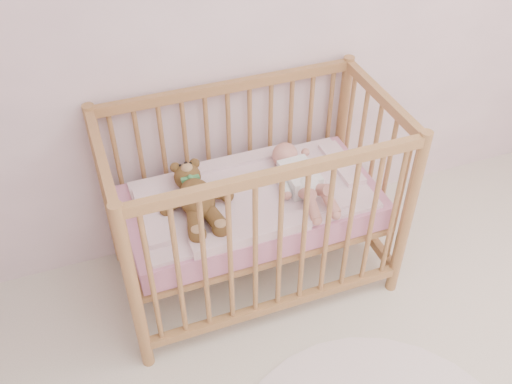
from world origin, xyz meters
name	(u,v)px	position (x,y,z in m)	size (l,w,h in m)	color
crib	(252,204)	(-0.39, 1.60, 0.50)	(1.36, 0.76, 1.00)	#B17C4B
mattress	(252,207)	(-0.39, 1.60, 0.49)	(1.22, 0.62, 0.13)	#CC7F9C
blanket	(252,195)	(-0.39, 1.60, 0.56)	(1.10, 0.58, 0.06)	pink
baby	(300,175)	(-0.15, 1.58, 0.64)	(0.28, 0.58, 0.14)	white
teddy_bear	(197,198)	(-0.67, 1.58, 0.65)	(0.36, 0.52, 0.14)	brown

